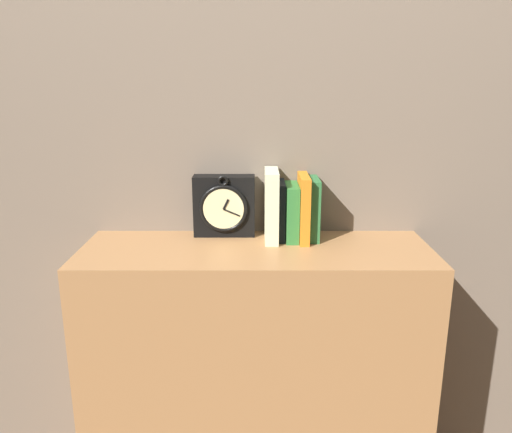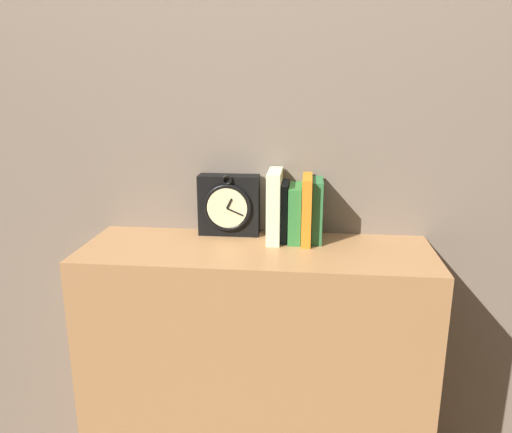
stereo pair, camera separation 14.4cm
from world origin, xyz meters
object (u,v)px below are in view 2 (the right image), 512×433
at_px(book_slot1_black, 285,211).
at_px(book_slot2_green, 295,213).
at_px(clock, 229,205).
at_px(book_slot3_orange, 307,209).
at_px(book_slot0_cream, 275,206).
at_px(book_slot4_green, 317,210).

height_order(book_slot1_black, book_slot2_green, book_slot1_black).
relative_size(clock, book_slot3_orange, 0.99).
bearing_deg(book_slot2_green, book_slot3_orange, -13.59).
bearing_deg(clock, book_slot1_black, -8.50).
bearing_deg(book_slot2_green, clock, 171.26).
bearing_deg(book_slot0_cream, book_slot2_green, 5.86).
distance_m(book_slot2_green, book_slot3_orange, 0.04).
height_order(book_slot0_cream, book_slot3_orange, book_slot0_cream).
relative_size(book_slot0_cream, book_slot3_orange, 1.07).
relative_size(clock, book_slot1_black, 1.12).
xyz_separation_m(book_slot0_cream, book_slot2_green, (0.06, 0.01, -0.02)).
xyz_separation_m(book_slot0_cream, book_slot3_orange, (0.10, -0.00, -0.01)).
bearing_deg(clock, book_slot3_orange, -9.44).
height_order(clock, book_slot3_orange, book_slot3_orange).
bearing_deg(book_slot3_orange, book_slot4_green, 23.43).
relative_size(book_slot2_green, book_slot3_orange, 0.85).
height_order(book_slot0_cream, book_slot1_black, book_slot0_cream).
distance_m(book_slot0_cream, book_slot2_green, 0.07).
xyz_separation_m(book_slot1_black, book_slot2_green, (0.03, -0.01, -0.00)).
relative_size(book_slot0_cream, book_slot4_green, 1.14).
xyz_separation_m(book_slot1_black, book_slot3_orange, (0.07, -0.01, 0.01)).
height_order(clock, book_slot4_green, clock).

